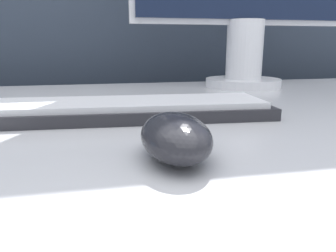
# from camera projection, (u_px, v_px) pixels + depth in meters

# --- Properties ---
(partition_panel) EXTENTS (5.00, 0.03, 1.35)m
(partition_panel) POSITION_uv_depth(u_px,v_px,m) (143.00, 90.00, 1.01)
(partition_panel) COLOR #333D4C
(partition_panel) RESTS_ON ground_plane
(computer_mouse_near) EXTENTS (0.06, 0.11, 0.04)m
(computer_mouse_near) POSITION_uv_depth(u_px,v_px,m) (176.00, 137.00, 0.29)
(computer_mouse_near) COLOR #232328
(computer_mouse_near) RESTS_ON desk
(keyboard) EXTENTS (0.41, 0.13, 0.02)m
(keyboard) POSITION_uv_depth(u_px,v_px,m) (125.00, 109.00, 0.45)
(keyboard) COLOR #28282D
(keyboard) RESTS_ON desk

